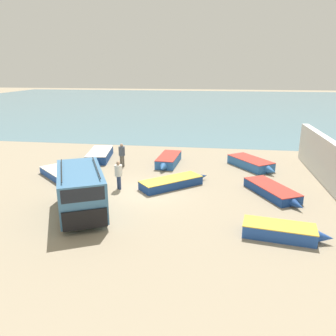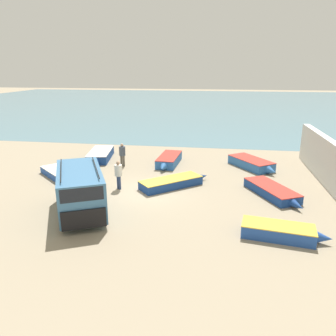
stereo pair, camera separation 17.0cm
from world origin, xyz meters
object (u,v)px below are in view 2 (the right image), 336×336
(fishing_rowboat_0, at_px, (252,164))
(fishing_rowboat_3, at_px, (273,191))
(parked_van, at_px, (80,190))
(fisherman_1, at_px, (118,172))
(fishing_rowboat_2, at_px, (60,175))
(fishing_rowboat_4, at_px, (281,232))
(fishing_rowboat_1, at_px, (173,182))
(fishing_rowboat_6, at_px, (169,160))
(fisherman_0, at_px, (122,153))
(fishing_rowboat_5, at_px, (100,155))

(fishing_rowboat_0, bearing_deg, fishing_rowboat_3, -28.49)
(parked_van, distance_m, fisherman_1, 3.77)
(fishing_rowboat_2, height_order, fishing_rowboat_3, fishing_rowboat_3)
(fishing_rowboat_4, bearing_deg, fisherman_1, 160.44)
(fishing_rowboat_1, relative_size, fishing_rowboat_6, 0.99)
(fishing_rowboat_3, bearing_deg, parked_van, -95.98)
(fishing_rowboat_4, bearing_deg, fishing_rowboat_2, 164.27)
(fishing_rowboat_6, relative_size, fisherman_1, 2.45)
(fishing_rowboat_0, bearing_deg, fisherman_1, -91.35)
(fishing_rowboat_1, height_order, fishing_rowboat_6, fishing_rowboat_6)
(parked_van, distance_m, fishing_rowboat_6, 9.96)
(fishing_rowboat_0, xyz_separation_m, fishing_rowboat_1, (-5.28, -4.87, -0.06))
(fishing_rowboat_1, distance_m, fisherman_1, 3.48)
(fishing_rowboat_2, height_order, fisherman_0, fisherman_0)
(parked_van, height_order, fishing_rowboat_4, parked_van)
(fishing_rowboat_4, relative_size, fisherman_0, 2.17)
(parked_van, relative_size, fishing_rowboat_6, 1.21)
(parked_van, bearing_deg, fishing_rowboat_5, 168.97)
(fishing_rowboat_3, xyz_separation_m, fisherman_0, (-10.38, 4.42, 0.79))
(parked_van, xyz_separation_m, fishing_rowboat_6, (3.08, 9.42, -0.92))
(fishing_rowboat_0, xyz_separation_m, fishing_rowboat_4, (0.32, -10.64, -0.04))
(fishing_rowboat_1, bearing_deg, fishing_rowboat_2, 136.66)
(fishing_rowboat_2, xyz_separation_m, fisherman_1, (4.56, -1.35, 0.82))
(fishing_rowboat_5, distance_m, fisherman_0, 3.01)
(fishing_rowboat_3, bearing_deg, fisherman_0, -140.44)
(fishing_rowboat_4, distance_m, fisherman_1, 10.10)
(parked_van, xyz_separation_m, fisherman_0, (-0.29, 8.37, -0.20))
(fishing_rowboat_0, height_order, fishing_rowboat_1, fishing_rowboat_0)
(fishing_rowboat_0, relative_size, fishing_rowboat_6, 0.96)
(fishing_rowboat_5, bearing_deg, fisherman_1, 19.81)
(fishing_rowboat_2, xyz_separation_m, fishing_rowboat_5, (1.00, 5.02, 0.10))
(fishing_rowboat_2, distance_m, fishing_rowboat_6, 8.08)
(fishing_rowboat_0, height_order, fisherman_1, fisherman_1)
(fishing_rowboat_6, height_order, fisherman_0, fisherman_0)
(fishing_rowboat_5, height_order, fisherman_1, fisherman_1)
(parked_van, relative_size, fishing_rowboat_3, 1.17)
(parked_van, xyz_separation_m, fisherman_1, (0.86, 3.66, -0.20))
(parked_van, relative_size, fishing_rowboat_5, 1.08)
(fishing_rowboat_2, relative_size, fishing_rowboat_4, 1.05)
(parked_van, xyz_separation_m, fishing_rowboat_2, (-3.69, 5.02, -1.01))
(fisherman_1, bearing_deg, fishing_rowboat_1, -31.54)
(parked_van, bearing_deg, fishing_rowboat_2, -169.69)
(fisherman_0, bearing_deg, fishing_rowboat_0, 94.35)
(fishing_rowboat_0, distance_m, fishing_rowboat_4, 10.64)
(fishing_rowboat_3, relative_size, fishing_rowboat_4, 1.18)
(fishing_rowboat_4, relative_size, fishing_rowboat_5, 0.79)
(fisherman_0, bearing_deg, fishing_rowboat_6, 105.04)
(fishing_rowboat_1, xyz_separation_m, fisherman_0, (-4.41, 3.76, 0.79))
(fishing_rowboat_3, distance_m, fishing_rowboat_6, 8.89)
(fishing_rowboat_3, bearing_deg, fisherman_1, -115.58)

